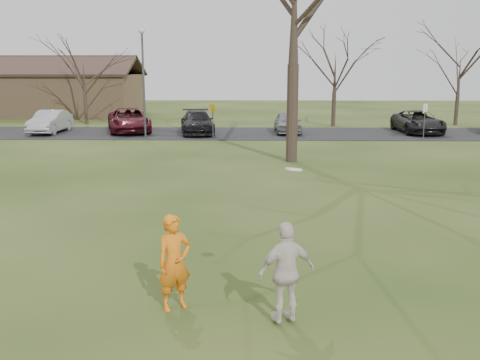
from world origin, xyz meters
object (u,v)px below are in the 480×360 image
(car_3, at_px, (197,122))
(catching_play, at_px, (286,272))
(car_4, at_px, (288,122))
(lamp_post, at_px, (143,70))
(player_defender, at_px, (174,262))
(car_2, at_px, (129,120))
(car_6, at_px, (418,122))
(car_1, at_px, (50,122))
(building, at_px, (21,93))

(car_3, height_order, catching_play, catching_play)
(car_4, relative_size, catching_play, 1.55)
(lamp_post, bearing_deg, car_4, 17.73)
(player_defender, xyz_separation_m, car_2, (-6.63, 25.03, -0.04))
(car_3, xyz_separation_m, car_6, (13.91, 0.71, -0.01))
(car_2, relative_size, car_4, 1.39)
(car_1, height_order, car_2, car_2)
(player_defender, bearing_deg, lamp_post, 69.35)
(player_defender, xyz_separation_m, lamp_post, (-4.98, 22.08, 3.14))
(car_4, height_order, building, building)
(car_4, bearing_deg, building, 149.24)
(car_3, height_order, car_4, car_3)
(car_4, height_order, car_6, car_6)
(car_1, xyz_separation_m, car_3, (9.32, -0.11, -0.00))
(player_defender, distance_m, car_3, 24.43)
(car_2, xyz_separation_m, lamp_post, (1.65, -2.95, 3.18))
(lamp_post, bearing_deg, building, 132.09)
(car_3, bearing_deg, catching_play, -89.53)
(building, bearing_deg, catching_play, -61.32)
(car_6, height_order, catching_play, catching_play)
(player_defender, height_order, car_2, player_defender)
(car_6, height_order, building, building)
(car_3, bearing_deg, car_4, -4.16)
(player_defender, distance_m, car_1, 27.01)
(car_4, relative_size, building, 0.19)
(catching_play, bearing_deg, player_defender, 164.44)
(player_defender, height_order, catching_play, catching_play)
(car_4, distance_m, car_6, 8.24)
(car_1, distance_m, car_6, 23.24)
(car_1, xyz_separation_m, lamp_post, (6.52, -2.37, 3.22))
(car_6, bearing_deg, car_2, 178.92)
(car_2, bearing_deg, building, 117.52)
(car_2, bearing_deg, car_3, -25.93)
(car_1, relative_size, car_6, 0.85)
(car_6, relative_size, catching_play, 2.00)
(player_defender, relative_size, car_6, 0.33)
(car_1, distance_m, car_4, 15.00)
(car_1, xyz_separation_m, building, (-7.48, 13.13, 1.19))
(player_defender, height_order, car_1, player_defender)
(building, bearing_deg, car_4, -29.64)
(player_defender, height_order, car_6, player_defender)
(car_6, distance_m, lamp_post, 17.28)
(player_defender, distance_m, lamp_post, 22.85)
(car_1, distance_m, catching_play, 28.31)
(building, xyz_separation_m, lamp_post, (14.00, -15.50, 2.04))
(catching_play, bearing_deg, car_3, 99.23)
(car_2, bearing_deg, car_6, -16.98)
(car_3, xyz_separation_m, car_4, (5.68, 0.46, -0.04))
(car_3, height_order, building, building)
(car_2, height_order, building, building)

